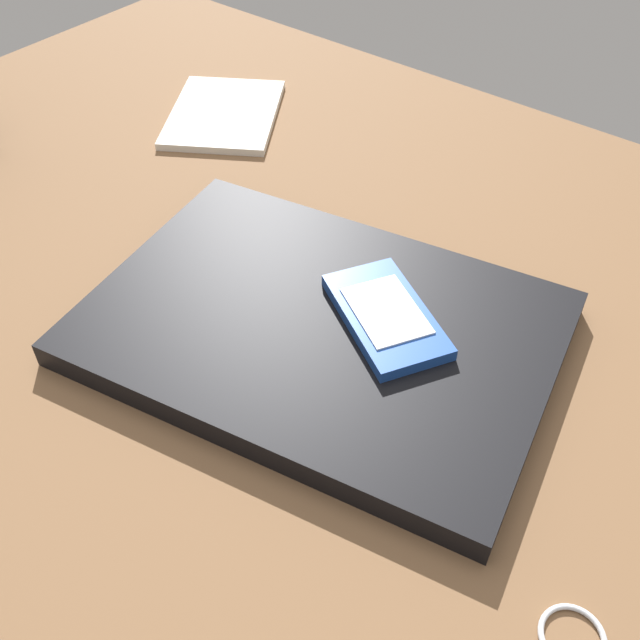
{
  "coord_description": "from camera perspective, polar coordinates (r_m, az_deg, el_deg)",
  "views": [
    {
      "loc": [
        28.09,
        -35.62,
        44.54
      ],
      "look_at": [
        3.13,
        -4.01,
        5.0
      ],
      "focal_mm": 41.14,
      "sensor_mm": 36.0,
      "label": 1
    }
  ],
  "objects": [
    {
      "name": "key_ring",
      "position": [
        0.47,
        19.04,
        -22.27
      ],
      "size": [
        3.84,
        3.84,
        0.36
      ],
      "primitive_type": "torus",
      "color": "silver",
      "rests_on": "desk_surface"
    },
    {
      "name": "laptop_closed",
      "position": [
        0.57,
        0.0,
        -0.66
      ],
      "size": [
        39.46,
        31.09,
        2.17
      ],
      "primitive_type": "cube",
      "rotation": [
        0.0,
        0.0,
        0.19
      ],
      "color": "black",
      "rests_on": "desk_surface"
    },
    {
      "name": "desk_surface",
      "position": [
        0.63,
        0.03,
        0.98
      ],
      "size": [
        120.0,
        80.0,
        3.0
      ],
      "primitive_type": "cube",
      "color": "brown",
      "rests_on": "ground"
    },
    {
      "name": "notepad",
      "position": [
        0.86,
        -7.47,
        15.62
      ],
      "size": [
        18.12,
        19.38,
        0.8
      ],
      "primitive_type": "cube",
      "rotation": [
        0.0,
        0.0,
        0.56
      ],
      "color": "white",
      "rests_on": "desk_surface"
    },
    {
      "name": "cell_phone_on_laptop",
      "position": [
        0.56,
        5.14,
        0.35
      ],
      "size": [
        12.79,
        10.93,
        1.14
      ],
      "color": "#1E479E",
      "rests_on": "laptop_closed"
    }
  ]
}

